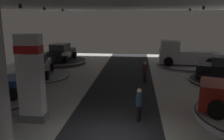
{
  "coord_description": "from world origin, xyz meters",
  "views": [
    {
      "loc": [
        1.0,
        -8.34,
        4.79
      ],
      "look_at": [
        -0.61,
        6.4,
        1.4
      ],
      "focal_mm": 37.8,
      "sensor_mm": 36.0,
      "label": 1
    }
  ],
  "objects_px": {
    "display_platform_deep_right": "(187,65)",
    "display_platform_far_left": "(37,77)",
    "visitor_walking_near": "(139,103)",
    "visitor_walking_far": "(145,71)",
    "display_platform_deep_left": "(61,62)",
    "pickup_truck_deep_right": "(184,55)",
    "display_car_deep_left": "(61,53)",
    "brand_sign_pylon": "(31,78)",
    "display_car_far_left": "(36,66)"
  },
  "relations": [
    {
      "from": "display_car_deep_left",
      "to": "display_platform_deep_right",
      "type": "relative_size",
      "value": 0.76
    },
    {
      "from": "brand_sign_pylon",
      "to": "display_car_far_left",
      "type": "xyz_separation_m",
      "value": [
        -3.02,
        7.24,
        -1.06
      ]
    },
    {
      "from": "display_platform_deep_left",
      "to": "display_platform_deep_right",
      "type": "distance_m",
      "value": 12.61
    },
    {
      "from": "display_platform_deep_left",
      "to": "pickup_truck_deep_right",
      "type": "bearing_deg",
      "value": -0.88
    },
    {
      "from": "display_car_deep_left",
      "to": "display_car_far_left",
      "type": "bearing_deg",
      "value": -89.5
    },
    {
      "from": "display_platform_deep_left",
      "to": "display_car_deep_left",
      "type": "distance_m",
      "value": 0.93
    },
    {
      "from": "brand_sign_pylon",
      "to": "pickup_truck_deep_right",
      "type": "relative_size",
      "value": 0.75
    },
    {
      "from": "display_platform_far_left",
      "to": "display_car_deep_left",
      "type": "bearing_deg",
      "value": 90.44
    },
    {
      "from": "visitor_walking_near",
      "to": "visitor_walking_far",
      "type": "distance_m",
      "value": 6.6
    },
    {
      "from": "display_platform_deep_left",
      "to": "display_platform_far_left",
      "type": "bearing_deg",
      "value": -89.58
    },
    {
      "from": "display_car_deep_left",
      "to": "visitor_walking_far",
      "type": "bearing_deg",
      "value": -37.01
    },
    {
      "from": "brand_sign_pylon",
      "to": "display_car_far_left",
      "type": "relative_size",
      "value": 0.9
    },
    {
      "from": "display_car_far_left",
      "to": "display_platform_far_left",
      "type": "bearing_deg",
      "value": 102.91
    },
    {
      "from": "display_car_deep_left",
      "to": "visitor_walking_far",
      "type": "height_order",
      "value": "display_car_deep_left"
    },
    {
      "from": "display_platform_deep_left",
      "to": "display_car_far_left",
      "type": "relative_size",
      "value": 1.14
    },
    {
      "from": "display_platform_deep_left",
      "to": "pickup_truck_deep_right",
      "type": "relative_size",
      "value": 0.96
    },
    {
      "from": "visitor_walking_far",
      "to": "display_platform_deep_left",
      "type": "bearing_deg",
      "value": 142.85
    },
    {
      "from": "display_platform_deep_right",
      "to": "display_car_far_left",
      "type": "xyz_separation_m",
      "value": [
        -12.56,
        -6.0,
        0.9
      ]
    },
    {
      "from": "display_platform_far_left",
      "to": "visitor_walking_near",
      "type": "height_order",
      "value": "visitor_walking_near"
    },
    {
      "from": "display_platform_far_left",
      "to": "visitor_walking_far",
      "type": "height_order",
      "value": "visitor_walking_far"
    },
    {
      "from": "display_platform_deep_right",
      "to": "display_platform_far_left",
      "type": "bearing_deg",
      "value": -154.58
    },
    {
      "from": "pickup_truck_deep_right",
      "to": "display_car_far_left",
      "type": "xyz_separation_m",
      "value": [
        -12.24,
        -6.01,
        -0.14
      ]
    },
    {
      "from": "brand_sign_pylon",
      "to": "display_car_far_left",
      "type": "height_order",
      "value": "brand_sign_pylon"
    },
    {
      "from": "display_platform_deep_right",
      "to": "display_platform_far_left",
      "type": "height_order",
      "value": "display_platform_far_left"
    },
    {
      "from": "display_car_deep_left",
      "to": "display_platform_far_left",
      "type": "relative_size",
      "value": 0.85
    },
    {
      "from": "pickup_truck_deep_right",
      "to": "display_car_far_left",
      "type": "height_order",
      "value": "pickup_truck_deep_right"
    },
    {
      "from": "display_platform_far_left",
      "to": "display_platform_deep_left",
      "type": "bearing_deg",
      "value": 90.42
    },
    {
      "from": "pickup_truck_deep_right",
      "to": "visitor_walking_near",
      "type": "relative_size",
      "value": 3.38
    },
    {
      "from": "display_platform_far_left",
      "to": "visitor_walking_near",
      "type": "relative_size",
      "value": 3.19
    },
    {
      "from": "visitor_walking_near",
      "to": "display_platform_deep_right",
      "type": "bearing_deg",
      "value": 69.92
    },
    {
      "from": "pickup_truck_deep_right",
      "to": "display_platform_far_left",
      "type": "distance_m",
      "value": 13.66
    },
    {
      "from": "display_car_deep_left",
      "to": "display_car_far_left",
      "type": "height_order",
      "value": "display_car_deep_left"
    },
    {
      "from": "brand_sign_pylon",
      "to": "visitor_walking_far",
      "type": "distance_m",
      "value": 8.94
    },
    {
      "from": "display_platform_deep_left",
      "to": "visitor_walking_near",
      "type": "relative_size",
      "value": 3.23
    },
    {
      "from": "brand_sign_pylon",
      "to": "display_car_deep_left",
      "type": "height_order",
      "value": "brand_sign_pylon"
    },
    {
      "from": "pickup_truck_deep_right",
      "to": "visitor_walking_far",
      "type": "bearing_deg",
      "value": -122.36
    },
    {
      "from": "brand_sign_pylon",
      "to": "pickup_truck_deep_right",
      "type": "bearing_deg",
      "value": 55.19
    },
    {
      "from": "pickup_truck_deep_right",
      "to": "visitor_walking_far",
      "type": "distance_m",
      "value": 7.3
    },
    {
      "from": "brand_sign_pylon",
      "to": "display_platform_far_left",
      "type": "xyz_separation_m",
      "value": [
        -3.03,
        7.27,
        -1.94
      ]
    },
    {
      "from": "display_car_deep_left",
      "to": "display_car_far_left",
      "type": "xyz_separation_m",
      "value": [
        0.05,
        -6.17,
        -0.1
      ]
    },
    {
      "from": "display_platform_deep_right",
      "to": "display_platform_far_left",
      "type": "distance_m",
      "value": 13.91
    },
    {
      "from": "display_car_deep_left",
      "to": "display_platform_deep_right",
      "type": "xyz_separation_m",
      "value": [
        12.61,
        -0.17,
        -1.0
      ]
    },
    {
      "from": "visitor_walking_near",
      "to": "visitor_walking_far",
      "type": "height_order",
      "value": "same"
    },
    {
      "from": "display_platform_deep_left",
      "to": "display_platform_deep_right",
      "type": "relative_size",
      "value": 0.9
    },
    {
      "from": "visitor_walking_far",
      "to": "display_car_deep_left",
      "type": "bearing_deg",
      "value": 142.99
    },
    {
      "from": "display_platform_far_left",
      "to": "visitor_walking_far",
      "type": "distance_m",
      "value": 8.37
    },
    {
      "from": "display_platform_far_left",
      "to": "display_car_far_left",
      "type": "height_order",
      "value": "display_car_far_left"
    },
    {
      "from": "display_platform_deep_left",
      "to": "display_car_far_left",
      "type": "xyz_separation_m",
      "value": [
        0.05,
        -6.2,
        0.83
      ]
    },
    {
      "from": "display_platform_deep_left",
      "to": "pickup_truck_deep_right",
      "type": "distance_m",
      "value": 12.33
    },
    {
      "from": "display_car_deep_left",
      "to": "pickup_truck_deep_right",
      "type": "height_order",
      "value": "pickup_truck_deep_right"
    }
  ]
}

